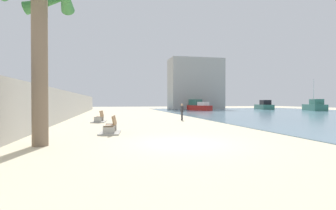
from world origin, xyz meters
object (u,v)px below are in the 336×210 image
object	(u,v)px
boat_nearest	(264,106)
bench_far	(99,119)
palm_tree	(39,23)
boat_distant	(315,106)
boat_far_right	(192,106)
person_walking	(182,111)
bench_near	(111,129)
boat_mid_bay	(201,107)

from	to	relation	value
boat_nearest	bench_far	bearing A→B (deg)	-140.15
palm_tree	boat_distant	world-z (taller)	palm_tree
boat_distant	boat_far_right	bearing A→B (deg)	149.48
bench_far	boat_distant	distance (m)	42.93
person_walking	boat_nearest	distance (m)	38.44
boat_far_right	boat_distant	bearing A→B (deg)	-30.52
bench_near	person_walking	xyz separation A→B (m)	(6.58, 8.93, 0.67)
person_walking	boat_nearest	world-z (taller)	boat_nearest
bench_near	boat_mid_bay	size ratio (longest dim) A/B	0.48
boat_distant	boat_nearest	xyz separation A→B (m)	(-4.44, 9.65, -0.07)
person_walking	palm_tree	bearing A→B (deg)	-126.80
palm_tree	person_walking	xyz separation A→B (m)	(9.32, 12.46, -3.97)
boat_mid_bay	boat_nearest	bearing A→B (deg)	12.69
bench_near	boat_mid_bay	bearing A→B (deg)	62.59
bench_far	boat_far_right	world-z (taller)	boat_far_right
bench_near	boat_mid_bay	distance (m)	37.28
person_walking	boat_distant	world-z (taller)	boat_distant
boat_far_right	boat_distant	distance (m)	23.75
boat_far_right	palm_tree	bearing A→B (deg)	-115.00
boat_far_right	bench_near	bearing A→B (deg)	-113.67
boat_mid_bay	boat_distant	bearing A→B (deg)	-16.47
palm_tree	bench_far	size ratio (longest dim) A/B	3.26
person_walking	boat_mid_bay	world-z (taller)	boat_mid_bay
bench_near	boat_mid_bay	xyz separation A→B (m)	(17.16, 33.09, 0.43)
bench_far	boat_nearest	distance (m)	44.46
boat_distant	boat_nearest	distance (m)	10.62
person_walking	boat_nearest	size ratio (longest dim) A/B	0.22
boat_distant	person_walking	bearing A→B (deg)	-149.72
bench_far	boat_far_right	bearing A→B (deg)	59.62
bench_far	person_walking	size ratio (longest dim) A/B	1.40
person_walking	bench_near	bearing A→B (deg)	-126.39
bench_near	boat_mid_bay	world-z (taller)	boat_mid_bay
boat_mid_bay	boat_distant	xyz separation A→B (m)	(20.45, -6.05, 0.20)
bench_far	person_walking	distance (m)	7.62
palm_tree	bench_near	distance (m)	6.44
bench_near	boat_distant	xyz separation A→B (m)	(37.60, 27.04, 0.63)
bench_near	boat_distant	distance (m)	46.32
bench_far	person_walking	xyz separation A→B (m)	(7.55, 0.72, 0.67)
boat_mid_bay	boat_nearest	distance (m)	16.41
boat_mid_bay	boat_far_right	world-z (taller)	boat_far_right
boat_mid_bay	boat_far_right	distance (m)	6.02
boat_mid_bay	bench_near	bearing A→B (deg)	-117.41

